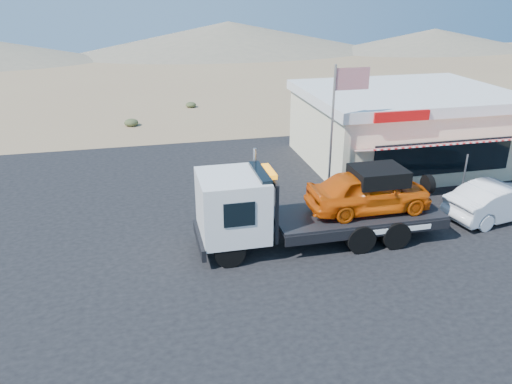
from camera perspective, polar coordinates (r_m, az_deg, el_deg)
ground at (r=17.23m, az=-1.30°, el=-8.64°), size 120.00×120.00×0.00m
asphalt_lot at (r=20.21m, az=2.50°, el=-3.63°), size 32.00×24.00×0.02m
tow_truck at (r=18.27m, az=6.76°, el=-1.15°), size 9.04×2.68×3.02m
white_sedan at (r=22.64m, az=26.10°, el=-0.89°), size 4.92×2.45×1.55m
jerky_store at (r=27.88m, az=16.37°, el=7.28°), size 10.40×9.97×3.90m
flagpole at (r=21.16m, az=9.32°, el=8.17°), size 1.55×0.10×6.00m
distant_hills at (r=70.26m, az=-19.39°, el=15.65°), size 126.00×48.00×4.20m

